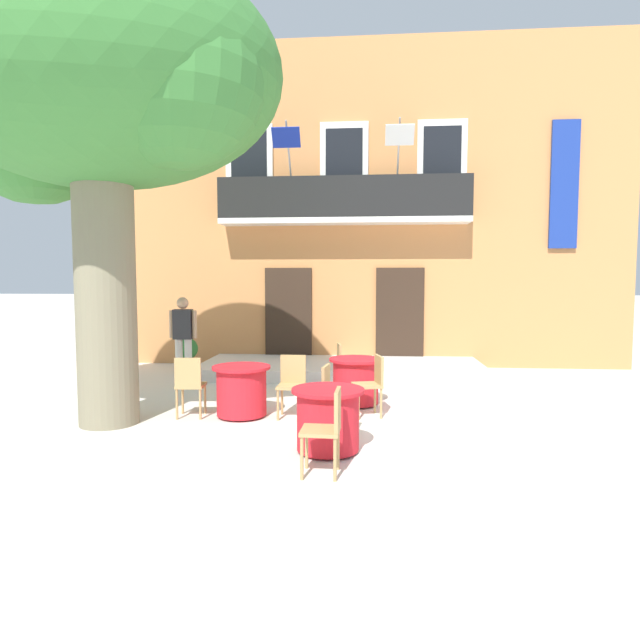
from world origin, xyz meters
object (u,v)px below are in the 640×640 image
at_px(cafe_chair_near_tree_1, 334,394).
at_px(cafe_chair_middle_0, 292,381).
at_px(cafe_chair_front_0, 345,365).
at_px(plane_tree, 96,89).
at_px(ground_planter_left, 188,353).
at_px(pedestrian_near_entrance, 183,336).
at_px(cafe_table_middle, 242,390).
at_px(cafe_table_front, 356,381).
at_px(cafe_table_near_tree, 328,419).
at_px(cafe_chair_middle_1, 190,382).
at_px(cafe_chair_near_tree_0, 328,425).
at_px(cafe_chair_front_1, 372,381).

relative_size(cafe_chair_near_tree_1, cafe_chair_middle_0, 1.00).
bearing_deg(cafe_chair_front_0, cafe_chair_near_tree_1, -91.34).
bearing_deg(plane_tree, ground_planter_left, 92.31).
height_order(plane_tree, pedestrian_near_entrance, plane_tree).
height_order(cafe_chair_near_tree_1, cafe_chair_front_0, same).
distance_m(cafe_chair_near_tree_1, cafe_chair_middle_0, 1.06).
xyz_separation_m(cafe_table_middle, cafe_table_front, (1.68, 0.90, 0.00)).
bearing_deg(cafe_table_front, cafe_table_near_tree, -96.58).
bearing_deg(ground_planter_left, cafe_table_near_tree, -55.83).
height_order(plane_tree, cafe_table_middle, plane_tree).
height_order(cafe_table_near_tree, cafe_chair_middle_1, cafe_chair_middle_1).
relative_size(plane_tree, cafe_chair_near_tree_1, 6.91).
xyz_separation_m(cafe_table_near_tree, cafe_chair_near_tree_1, (0.02, 0.75, 0.14)).
xyz_separation_m(cafe_table_front, pedestrian_near_entrance, (-3.28, 1.18, 0.57)).
xyz_separation_m(cafe_table_middle, cafe_chair_middle_1, (-0.74, -0.15, 0.14)).
relative_size(cafe_chair_middle_0, cafe_table_front, 1.05).
xyz_separation_m(cafe_chair_middle_1, ground_planter_left, (-1.28, 3.67, -0.10)).
height_order(cafe_table_front, ground_planter_left, ground_planter_left).
bearing_deg(cafe_chair_near_tree_0, cafe_chair_front_0, 89.62).
distance_m(cafe_table_near_tree, cafe_table_front, 2.43).
distance_m(cafe_chair_near_tree_1, cafe_table_middle, 1.62).
bearing_deg(cafe_chair_front_0, cafe_chair_front_1, -72.20).
relative_size(plane_tree, cafe_chair_middle_1, 6.91).
bearing_deg(cafe_table_near_tree, cafe_chair_middle_0, 112.31).
distance_m(cafe_chair_front_0, ground_planter_left, 3.98).
distance_m(cafe_chair_near_tree_0, cafe_chair_front_1, 2.51).
xyz_separation_m(cafe_chair_near_tree_1, cafe_chair_middle_1, (-2.16, 0.61, 0.00)).
xyz_separation_m(cafe_chair_middle_0, cafe_table_front, (0.93, 0.84, -0.14)).
bearing_deg(cafe_table_middle, ground_planter_left, 119.85).
xyz_separation_m(cafe_chair_front_0, pedestrian_near_entrance, (-3.08, 0.45, 0.44)).
distance_m(cafe_table_middle, cafe_chair_middle_0, 0.77).
bearing_deg(pedestrian_near_entrance, plane_tree, -95.68).
height_order(cafe_table_near_tree, cafe_table_front, same).
distance_m(cafe_chair_front_1, pedestrian_near_entrance, 4.03).
relative_size(plane_tree, cafe_table_front, 7.28).
relative_size(cafe_table_middle, cafe_table_front, 1.00).
xyz_separation_m(cafe_table_near_tree, cafe_chair_middle_0, (-0.65, 1.58, 0.14)).
bearing_deg(cafe_chair_front_1, cafe_chair_middle_1, -172.79).
bearing_deg(cafe_chair_front_0, ground_planter_left, 151.52).
height_order(cafe_chair_middle_0, ground_planter_left, cafe_chair_middle_0).
height_order(cafe_chair_near_tree_1, pedestrian_near_entrance, pedestrian_near_entrance).
bearing_deg(cafe_chair_front_0, cafe_chair_near_tree_0, -90.38).
bearing_deg(cafe_chair_front_1, ground_planter_left, 139.90).
distance_m(cafe_chair_near_tree_1, cafe_chair_front_0, 2.39).
relative_size(cafe_table_middle, cafe_chair_middle_0, 0.95).
bearing_deg(cafe_table_middle, cafe_chair_middle_0, 4.61).
bearing_deg(cafe_chair_near_tree_0, cafe_chair_front_1, 78.81).
bearing_deg(cafe_chair_front_1, pedestrian_near_entrance, 151.97).
bearing_deg(cafe_chair_front_1, cafe_table_front, 110.05).
bearing_deg(cafe_chair_front_0, plane_tree, -147.58).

